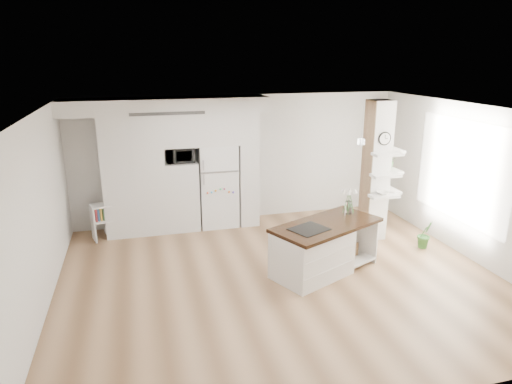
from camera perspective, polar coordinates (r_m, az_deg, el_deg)
The scene contains 14 objects.
floor at distance 7.59m, azimuth 3.00°, elevation -10.63°, with size 7.00×6.00×0.01m, color tan.
room at distance 6.93m, azimuth 3.23°, elevation 3.11°, with size 7.04×6.04×2.72m.
cabinet_wall at distance 9.31m, azimuth -10.52°, elevation 4.18°, with size 4.00×0.71×2.70m.
refrigerator at distance 9.58m, azimuth -4.83°, elevation 0.88°, with size 0.78×0.69×1.75m.
column at distance 9.02m, azimuth 15.43°, elevation 2.45°, with size 0.69×0.90×2.70m.
window at distance 8.95m, azimuth 24.28°, elevation 2.42°, with size 2.40×2.40×0.00m, color white.
pendant_light at distance 7.70m, azimuth 15.10°, elevation 5.94°, with size 0.12×0.12×0.10m, color white.
kitchen_island at distance 7.59m, azimuth 7.65°, elevation -7.08°, with size 2.07×1.59×1.41m.
bookshelf at distance 9.48m, azimuth -17.82°, elevation -3.67°, with size 0.67×0.50×0.71m.
floor_plant_a at distance 9.14m, azimuth 20.36°, elevation -4.98°, with size 0.29×0.24×0.53m, color #377930.
floor_plant_b at distance 10.51m, azimuth 15.04°, elevation -1.78°, with size 0.28×0.28×0.50m, color #377930.
microwave at distance 9.27m, azimuth -9.45°, elevation 4.58°, with size 0.54×0.37×0.30m, color #2D2D2D.
shelf_plant at distance 9.25m, azimuth 16.35°, elevation 3.82°, with size 0.27×0.23×0.30m, color #377930.
decor_bowl at distance 8.88m, azimuth 15.55°, elevation -0.13°, with size 0.22×0.22×0.05m, color white.
Camera 1 is at (-2.10, -6.40, 3.49)m, focal length 32.00 mm.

